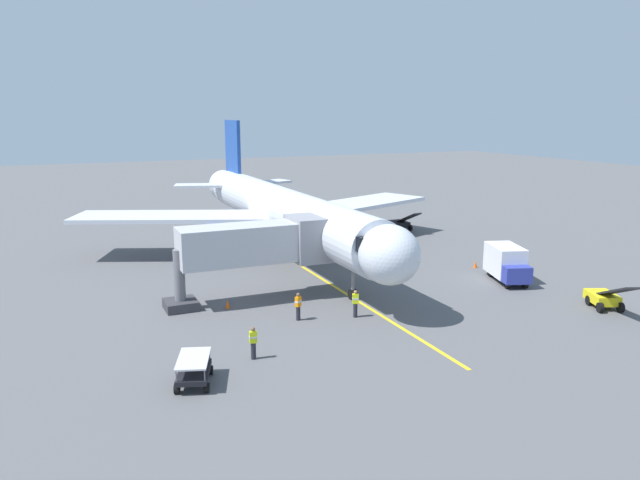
{
  "coord_description": "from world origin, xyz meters",
  "views": [
    {
      "loc": [
        18.37,
        50.04,
        12.29
      ],
      "look_at": [
        0.05,
        10.28,
        3.0
      ],
      "focal_mm": 33.78,
      "sensor_mm": 36.0,
      "label": 1
    }
  ],
  "objects_px": {
    "safety_cone_nose_right": "(495,264)",
    "safety_cone_wing_port": "(475,264)",
    "airplane": "(282,210)",
    "jet_bridge": "(264,244)",
    "baggage_cart_rear_apron": "(194,370)",
    "safety_cone_nose_left": "(191,303)",
    "ground_crew_marshaller": "(253,342)",
    "ground_crew_wing_walker": "(298,306)",
    "box_truck_portside": "(507,263)",
    "safety_cone_wing_starboard": "(228,304)",
    "ground_crew_loader": "(355,303)",
    "belt_loader_starboard_side": "(604,297)",
    "belt_loader_near_nose": "(400,224)"
  },
  "relations": [
    {
      "from": "airplane",
      "to": "ground_crew_wing_walker",
      "type": "height_order",
      "value": "airplane"
    },
    {
      "from": "jet_bridge",
      "to": "belt_loader_starboard_side",
      "type": "xyz_separation_m",
      "value": [
        -19.05,
        11.04,
        -3.05
      ]
    },
    {
      "from": "jet_bridge",
      "to": "ground_crew_wing_walker",
      "type": "relative_size",
      "value": 6.68
    },
    {
      "from": "ground_crew_marshaller",
      "to": "safety_cone_wing_starboard",
      "type": "bearing_deg",
      "value": -97.37
    },
    {
      "from": "jet_bridge",
      "to": "safety_cone_nose_right",
      "type": "height_order",
      "value": "jet_bridge"
    },
    {
      "from": "jet_bridge",
      "to": "belt_loader_starboard_side",
      "type": "bearing_deg",
      "value": 149.92
    },
    {
      "from": "airplane",
      "to": "ground_crew_marshaller",
      "type": "height_order",
      "value": "airplane"
    },
    {
      "from": "airplane",
      "to": "safety_cone_nose_left",
      "type": "xyz_separation_m",
      "value": [
        10.54,
        10.9,
        -3.73
      ]
    },
    {
      "from": "ground_crew_wing_walker",
      "to": "safety_cone_wing_port",
      "type": "height_order",
      "value": "ground_crew_wing_walker"
    },
    {
      "from": "ground_crew_loader",
      "to": "safety_cone_wing_starboard",
      "type": "relative_size",
      "value": 3.11
    },
    {
      "from": "safety_cone_nose_left",
      "to": "safety_cone_nose_right",
      "type": "xyz_separation_m",
      "value": [
        -24.7,
        0.15,
        0.0
      ]
    },
    {
      "from": "baggage_cart_rear_apron",
      "to": "safety_cone_nose_right",
      "type": "height_order",
      "value": "baggage_cart_rear_apron"
    },
    {
      "from": "ground_crew_marshaller",
      "to": "box_truck_portside",
      "type": "distance_m",
      "value": 22.43
    },
    {
      "from": "safety_cone_nose_right",
      "to": "ground_crew_wing_walker",
      "type": "bearing_deg",
      "value": 14.63
    },
    {
      "from": "ground_crew_marshaller",
      "to": "safety_cone_nose_left",
      "type": "bearing_deg",
      "value": -84.13
    },
    {
      "from": "airplane",
      "to": "jet_bridge",
      "type": "bearing_deg",
      "value": 63.39
    },
    {
      "from": "ground_crew_marshaller",
      "to": "safety_cone_wing_port",
      "type": "height_order",
      "value": "ground_crew_marshaller"
    },
    {
      "from": "jet_bridge",
      "to": "safety_cone_nose_right",
      "type": "xyz_separation_m",
      "value": [
        -19.75,
        -0.13,
        -3.49
      ]
    },
    {
      "from": "ground_crew_loader",
      "to": "safety_cone_nose_left",
      "type": "distance_m",
      "value": 10.69
    },
    {
      "from": "belt_loader_near_nose",
      "to": "ground_crew_marshaller",
      "type": "bearing_deg",
      "value": 46.04
    },
    {
      "from": "safety_cone_nose_right",
      "to": "safety_cone_wing_port",
      "type": "distance_m",
      "value": 1.62
    },
    {
      "from": "safety_cone_nose_right",
      "to": "safety_cone_wing_port",
      "type": "bearing_deg",
      "value": -18.29
    },
    {
      "from": "baggage_cart_rear_apron",
      "to": "jet_bridge",
      "type": "bearing_deg",
      "value": -123.91
    },
    {
      "from": "ground_crew_wing_walker",
      "to": "belt_loader_starboard_side",
      "type": "distance_m",
      "value": 19.65
    },
    {
      "from": "airplane",
      "to": "ground_crew_marshaller",
      "type": "relative_size",
      "value": 23.55
    },
    {
      "from": "safety_cone_wing_port",
      "to": "ground_crew_marshaller",
      "type": "bearing_deg",
      "value": 24.32
    },
    {
      "from": "box_truck_portside",
      "to": "ground_crew_loader",
      "type": "bearing_deg",
      "value": 9.64
    },
    {
      "from": "belt_loader_near_nose",
      "to": "safety_cone_nose_left",
      "type": "xyz_separation_m",
      "value": [
        26.21,
        16.5,
        -0.44
      ]
    },
    {
      "from": "box_truck_portside",
      "to": "safety_cone_wing_starboard",
      "type": "relative_size",
      "value": 9.07
    },
    {
      "from": "belt_loader_near_nose",
      "to": "safety_cone_nose_right",
      "type": "bearing_deg",
      "value": 84.8
    },
    {
      "from": "airplane",
      "to": "safety_cone_nose_right",
      "type": "distance_m",
      "value": 18.34
    },
    {
      "from": "safety_cone_nose_right",
      "to": "baggage_cart_rear_apron",
      "type": "bearing_deg",
      "value": 22.22
    },
    {
      "from": "ground_crew_wing_walker",
      "to": "safety_cone_nose_left",
      "type": "height_order",
      "value": "ground_crew_wing_walker"
    },
    {
      "from": "baggage_cart_rear_apron",
      "to": "safety_cone_nose_right",
      "type": "xyz_separation_m",
      "value": [
        -27.11,
        -11.07,
        -0.38
      ]
    },
    {
      "from": "belt_loader_near_nose",
      "to": "safety_cone_nose_right",
      "type": "xyz_separation_m",
      "value": [
        1.51,
        16.64,
        -0.44
      ]
    },
    {
      "from": "ground_crew_loader",
      "to": "safety_cone_nose_left",
      "type": "bearing_deg",
      "value": -35.29
    },
    {
      "from": "safety_cone_wing_starboard",
      "to": "belt_loader_near_nose",
      "type": "bearing_deg",
      "value": -143.73
    },
    {
      "from": "baggage_cart_rear_apron",
      "to": "safety_cone_wing_port",
      "type": "relative_size",
      "value": 5.31
    },
    {
      "from": "ground_crew_wing_walker",
      "to": "belt_loader_starboard_side",
      "type": "height_order",
      "value": "belt_loader_starboard_side"
    },
    {
      "from": "belt_loader_near_nose",
      "to": "ground_crew_loader",
      "type": "bearing_deg",
      "value": 52.32
    },
    {
      "from": "safety_cone_nose_left",
      "to": "safety_cone_wing_starboard",
      "type": "height_order",
      "value": "same"
    },
    {
      "from": "ground_crew_marshaller",
      "to": "belt_loader_starboard_side",
      "type": "bearing_deg",
      "value": 175.88
    },
    {
      "from": "jet_bridge",
      "to": "safety_cone_nose_right",
      "type": "distance_m",
      "value": 20.06
    },
    {
      "from": "ground_crew_loader",
      "to": "jet_bridge",
      "type": "bearing_deg",
      "value": -57.4
    },
    {
      "from": "ground_crew_marshaller",
      "to": "safety_cone_wing_port",
      "type": "xyz_separation_m",
      "value": [
        -22.17,
        -10.02,
        -0.61
      ]
    },
    {
      "from": "safety_cone_wing_port",
      "to": "jet_bridge",
      "type": "bearing_deg",
      "value": 2.0
    },
    {
      "from": "jet_bridge",
      "to": "safety_cone_wing_port",
      "type": "relative_size",
      "value": 20.78
    },
    {
      "from": "safety_cone_nose_right",
      "to": "belt_loader_starboard_side",
      "type": "bearing_deg",
      "value": 86.39
    },
    {
      "from": "safety_cone_wing_starboard",
      "to": "jet_bridge",
      "type": "bearing_deg",
      "value": -161.94
    },
    {
      "from": "jet_bridge",
      "to": "baggage_cart_rear_apron",
      "type": "bearing_deg",
      "value": 56.09
    }
  ]
}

